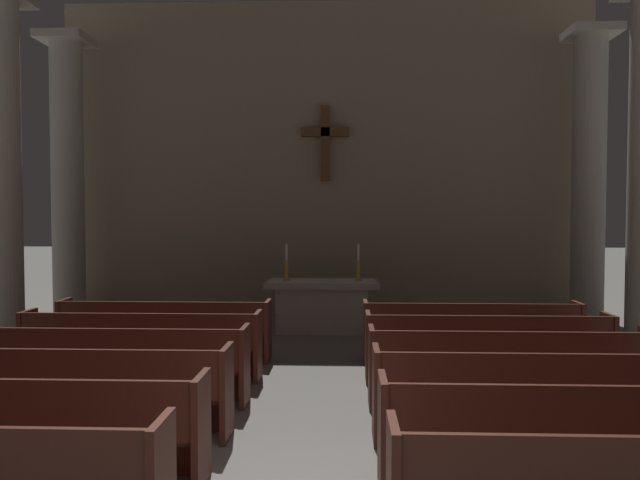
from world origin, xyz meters
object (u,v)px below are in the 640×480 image
object	(u,v)px
pew_left_row_3	(70,391)
column_left_fourth	(68,184)
pew_left_row_5	(142,345)
pew_right_row_2	(582,436)
candlestick_right	(358,269)
pew_left_row_6	(165,330)
column_left_third	(1,177)
pew_right_row_5	(488,348)
pew_right_row_6	(471,332)
pew_right_row_4	(509,368)
pew_left_row_4	(111,364)
column_right_fourth	(589,183)
pew_left_row_2	(11,428)
pew_right_row_3	(539,396)
altar	(322,305)
candlestick_left	(286,269)

from	to	relation	value
pew_left_row_3	column_left_fourth	xyz separation A→B (m)	(-2.99, 6.62, 2.45)
pew_left_row_5	pew_right_row_2	distance (m)	5.85
column_left_fourth	candlestick_right	distance (m)	6.35
pew_left_row_6	pew_left_row_3	bearing A→B (deg)	-90.00
column_left_third	candlestick_right	bearing A→B (deg)	16.02
pew_left_row_6	pew_right_row_5	bearing A→B (deg)	-13.29
pew_right_row_2	column_left_fourth	world-z (taller)	column_left_fourth
pew_left_row_5	column_left_third	size ratio (longest dim) A/B	0.55
pew_right_row_6	candlestick_right	bearing A→B (deg)	124.42
pew_right_row_4	column_left_third	distance (m)	8.66
pew_left_row_4	pew_right_row_4	size ratio (longest dim) A/B	1.00
pew_right_row_2	pew_right_row_4	distance (m)	2.25
pew_right_row_5	pew_right_row_6	xyz separation A→B (m)	(0.00, 1.13, 0.00)
column_right_fourth	candlestick_right	distance (m)	5.03
pew_left_row_5	pew_left_row_6	world-z (taller)	same
pew_left_row_3	pew_right_row_5	bearing A→B (deg)	25.29
pew_right_row_4	pew_right_row_6	bearing A→B (deg)	90.00
pew_left_row_2	column_left_third	distance (m)	6.50
pew_right_row_6	pew_right_row_3	bearing A→B (deg)	-90.00
pew_left_row_3	pew_left_row_6	size ratio (longest dim) A/B	1.00
pew_left_row_6	altar	bearing A→B (deg)	45.88
pew_left_row_5	pew_right_row_6	distance (m)	4.90
pew_left_row_5	candlestick_right	size ratio (longest dim) A/B	4.66
pew_left_row_2	column_left_fourth	size ratio (longest dim) A/B	0.55
column_left_third	column_right_fourth	size ratio (longest dim) A/B	1.00
pew_left_row_3	pew_left_row_4	size ratio (longest dim) A/B	1.00
altar	candlestick_left	size ratio (longest dim) A/B	3.10
pew_left_row_6	pew_right_row_6	distance (m)	4.77
pew_right_row_4	column_left_third	xyz separation A→B (m)	(-7.76, 2.97, 2.45)
candlestick_left	column_right_fourth	bearing A→B (deg)	7.32
pew_left_row_2	pew_left_row_4	xyz separation A→B (m)	(0.00, 2.25, 0.00)
altar	candlestick_right	size ratio (longest dim) A/B	3.10
pew_left_row_5	pew_right_row_3	distance (m)	5.28
pew_left_row_2	candlestick_right	world-z (taller)	candlestick_right
pew_right_row_4	candlestick_right	size ratio (longest dim) A/B	4.66
pew_left_row_4	pew_right_row_2	world-z (taller)	same
pew_right_row_6	column_left_fourth	xyz separation A→B (m)	(-7.76, 3.24, 2.45)
pew_left_row_6	pew_right_row_3	size ratio (longest dim) A/B	1.00
pew_right_row_6	column_left_third	bearing A→B (deg)	174.73
pew_left_row_6	pew_right_row_3	xyz separation A→B (m)	(4.77, -3.38, 0.00)
pew_right_row_2	pew_right_row_3	distance (m)	1.13
pew_right_row_6	altar	bearing A→B (deg)	134.12
pew_left_row_4	pew_left_row_6	size ratio (longest dim) A/B	1.00
pew_right_row_4	altar	size ratio (longest dim) A/B	1.51
altar	candlestick_right	world-z (taller)	candlestick_right
pew_right_row_3	column_right_fourth	xyz separation A→B (m)	(2.99, 6.62, 2.45)
pew_right_row_3	altar	world-z (taller)	altar
pew_left_row_2	pew_right_row_4	distance (m)	5.28
pew_right_row_3	pew_right_row_5	world-z (taller)	same
pew_left_row_5	candlestick_right	bearing A→B (deg)	49.29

